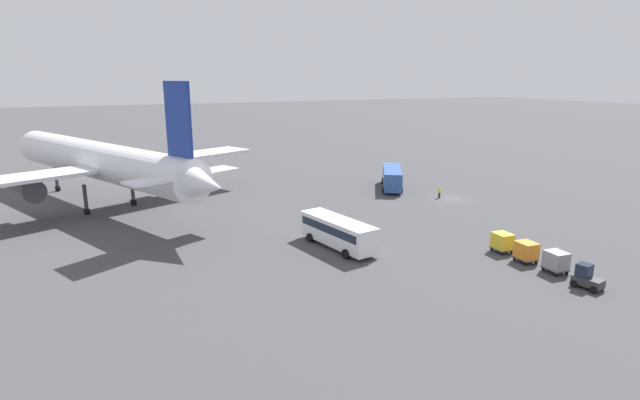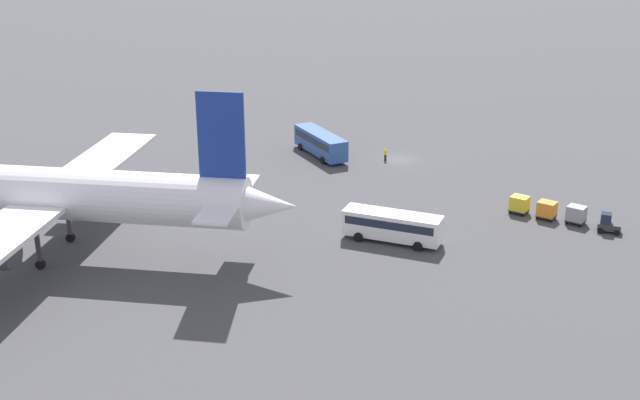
# 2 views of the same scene
# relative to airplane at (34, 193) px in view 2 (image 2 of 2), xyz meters

# --- Properties ---
(ground_plane) EXTENTS (600.00, 600.00, 0.00)m
(ground_plane) POSITION_rel_airplane_xyz_m (-16.73, -47.21, -6.53)
(ground_plane) COLOR #424244
(airplane) EXTENTS (50.85, 44.47, 17.38)m
(airplane) POSITION_rel_airplane_xyz_m (0.00, 0.00, 0.00)
(airplane) COLOR silver
(airplane) RESTS_ON ground
(shuttle_bus_near) EXTENTS (11.08, 8.26, 3.31)m
(shuttle_bus_near) POSITION_rel_airplane_xyz_m (-6.57, -43.11, -4.55)
(shuttle_bus_near) COLOR #2D5199
(shuttle_bus_near) RESTS_ON ground
(shuttle_bus_far) EXTENTS (10.67, 4.43, 3.14)m
(shuttle_bus_far) POSITION_rel_airplane_xyz_m (-28.73, -21.55, -4.65)
(shuttle_bus_far) COLOR white
(shuttle_bus_far) RESTS_ON ground
(baggage_tug) EXTENTS (2.60, 2.02, 2.10)m
(baggage_tug) POSITION_rel_airplane_xyz_m (-47.38, -36.05, -5.59)
(baggage_tug) COLOR #333338
(baggage_tug) RESTS_ON ground
(worker_person) EXTENTS (0.38, 0.38, 1.74)m
(worker_person) POSITION_rel_airplane_xyz_m (-15.38, -45.82, -5.66)
(worker_person) COLOR #1E1E2D
(worker_person) RESTS_ON ground
(cargo_cart_grey) EXTENTS (2.11, 1.82, 2.06)m
(cargo_cart_grey) POSITION_rel_airplane_xyz_m (-43.83, -36.53, -5.34)
(cargo_cart_grey) COLOR #38383D
(cargo_cart_grey) RESTS_ON ground
(cargo_cart_orange) EXTENTS (2.11, 1.82, 2.06)m
(cargo_cart_orange) POSITION_rel_airplane_xyz_m (-40.65, -36.19, -5.34)
(cargo_cart_orange) COLOR #38383D
(cargo_cart_orange) RESTS_ON ground
(cargo_cart_yellow) EXTENTS (2.11, 1.82, 2.06)m
(cargo_cart_yellow) POSITION_rel_airplane_xyz_m (-37.48, -36.26, -5.34)
(cargo_cart_yellow) COLOR #38383D
(cargo_cart_yellow) RESTS_ON ground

